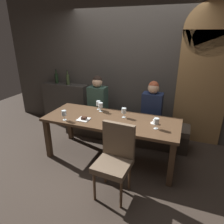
{
  "coord_description": "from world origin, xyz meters",
  "views": [
    {
      "loc": [
        1.09,
        -2.8,
        2.05
      ],
      "look_at": [
        -0.0,
        0.05,
        0.84
      ],
      "focal_mm": 32.19,
      "sensor_mm": 36.0,
      "label": 1
    }
  ],
  "objects_px": {
    "wine_glass_end_left": "(124,111)",
    "wine_glass_far_left": "(156,122)",
    "wine_glass_near_right": "(101,105)",
    "wine_glass_center_back": "(98,104)",
    "espresso_cup": "(155,122)",
    "dining_table": "(111,124)",
    "wine_glass_near_left": "(64,113)",
    "chair_near_side": "(115,156)",
    "diner_redhead": "(98,97)",
    "dessert_plate": "(84,119)",
    "banquette_bench": "(123,129)",
    "wine_bottle_dark_red": "(57,78)",
    "wine_bottle_pale_label": "(68,79)",
    "diner_bearded": "(152,104)"
  },
  "relations": [
    {
      "from": "wine_bottle_dark_red",
      "to": "dessert_plate",
      "type": "bearing_deg",
      "value": -42.39
    },
    {
      "from": "wine_glass_near_left",
      "to": "espresso_cup",
      "type": "xyz_separation_m",
      "value": [
        1.38,
        0.38,
        -0.09
      ]
    },
    {
      "from": "wine_glass_near_left",
      "to": "chair_near_side",
      "type": "bearing_deg",
      "value": -21.85
    },
    {
      "from": "chair_near_side",
      "to": "wine_glass_center_back",
      "type": "height_order",
      "value": "chair_near_side"
    },
    {
      "from": "wine_glass_end_left",
      "to": "dessert_plate",
      "type": "xyz_separation_m",
      "value": [
        -0.58,
        -0.32,
        -0.1
      ]
    },
    {
      "from": "dining_table",
      "to": "diner_redhead",
      "type": "bearing_deg",
      "value": 129.01
    },
    {
      "from": "chair_near_side",
      "to": "diner_redhead",
      "type": "height_order",
      "value": "diner_redhead"
    },
    {
      "from": "wine_glass_near_right",
      "to": "dessert_plate",
      "type": "relative_size",
      "value": 0.86
    },
    {
      "from": "chair_near_side",
      "to": "wine_glass_far_left",
      "type": "relative_size",
      "value": 5.98
    },
    {
      "from": "diner_bearded",
      "to": "wine_bottle_pale_label",
      "type": "relative_size",
      "value": 2.49
    },
    {
      "from": "dining_table",
      "to": "wine_glass_end_left",
      "type": "distance_m",
      "value": 0.3
    },
    {
      "from": "wine_bottle_pale_label",
      "to": "espresso_cup",
      "type": "distance_m",
      "value": 2.37
    },
    {
      "from": "wine_glass_end_left",
      "to": "wine_glass_center_back",
      "type": "bearing_deg",
      "value": 161.2
    },
    {
      "from": "wine_glass_center_back",
      "to": "chair_near_side",
      "type": "bearing_deg",
      "value": -55.86
    },
    {
      "from": "wine_glass_center_back",
      "to": "espresso_cup",
      "type": "height_order",
      "value": "wine_glass_center_back"
    },
    {
      "from": "banquette_bench",
      "to": "wine_glass_far_left",
      "type": "bearing_deg",
      "value": -47.17
    },
    {
      "from": "diner_redhead",
      "to": "diner_bearded",
      "type": "distance_m",
      "value": 1.09
    },
    {
      "from": "wine_bottle_dark_red",
      "to": "wine_glass_far_left",
      "type": "bearing_deg",
      "value": -24.75
    },
    {
      "from": "wine_glass_center_back",
      "to": "dessert_plate",
      "type": "bearing_deg",
      "value": -93.62
    },
    {
      "from": "diner_redhead",
      "to": "wine_glass_near_left",
      "type": "relative_size",
      "value": 5.06
    },
    {
      "from": "wine_bottle_pale_label",
      "to": "dessert_plate",
      "type": "relative_size",
      "value": 1.72
    },
    {
      "from": "wine_bottle_pale_label",
      "to": "diner_redhead",
      "type": "bearing_deg",
      "value": -21.52
    },
    {
      "from": "wine_bottle_dark_red",
      "to": "wine_glass_near_right",
      "type": "height_order",
      "value": "wine_bottle_dark_red"
    },
    {
      "from": "wine_glass_end_left",
      "to": "wine_glass_near_left",
      "type": "distance_m",
      "value": 0.97
    },
    {
      "from": "wine_glass_near_left",
      "to": "dessert_plate",
      "type": "xyz_separation_m",
      "value": [
        0.28,
        0.12,
        -0.1
      ]
    },
    {
      "from": "wine_glass_far_left",
      "to": "espresso_cup",
      "type": "bearing_deg",
      "value": 105.61
    },
    {
      "from": "dining_table",
      "to": "wine_glass_far_left",
      "type": "distance_m",
      "value": 0.78
    },
    {
      "from": "dining_table",
      "to": "chair_near_side",
      "type": "bearing_deg",
      "value": -65.02
    },
    {
      "from": "banquette_bench",
      "to": "diner_bearded",
      "type": "distance_m",
      "value": 0.81
    },
    {
      "from": "banquette_bench",
      "to": "wine_bottle_dark_red",
      "type": "relative_size",
      "value": 7.67
    },
    {
      "from": "diner_redhead",
      "to": "diner_bearded",
      "type": "relative_size",
      "value": 1.02
    },
    {
      "from": "banquette_bench",
      "to": "chair_near_side",
      "type": "bearing_deg",
      "value": -76.7
    },
    {
      "from": "banquette_bench",
      "to": "diner_redhead",
      "type": "bearing_deg",
      "value": -177.38
    },
    {
      "from": "wine_glass_near_right",
      "to": "banquette_bench",
      "type": "bearing_deg",
      "value": 57.69
    },
    {
      "from": "wine_bottle_dark_red",
      "to": "dessert_plate",
      "type": "height_order",
      "value": "wine_bottle_dark_red"
    },
    {
      "from": "wine_glass_end_left",
      "to": "wine_glass_far_left",
      "type": "distance_m",
      "value": 0.61
    },
    {
      "from": "dining_table",
      "to": "wine_glass_far_left",
      "type": "bearing_deg",
      "value": -7.9
    },
    {
      "from": "diner_redhead",
      "to": "wine_glass_end_left",
      "type": "bearing_deg",
      "value": -37.0
    },
    {
      "from": "wine_bottle_dark_red",
      "to": "espresso_cup",
      "type": "height_order",
      "value": "wine_bottle_dark_red"
    },
    {
      "from": "banquette_bench",
      "to": "wine_glass_center_back",
      "type": "relative_size",
      "value": 15.24
    },
    {
      "from": "wine_glass_end_left",
      "to": "wine_glass_near_right",
      "type": "relative_size",
      "value": 1.0
    },
    {
      "from": "wine_glass_near_right",
      "to": "dining_table",
      "type": "bearing_deg",
      "value": -39.79
    },
    {
      "from": "chair_near_side",
      "to": "wine_bottle_dark_red",
      "type": "bearing_deg",
      "value": 139.8
    },
    {
      "from": "diner_bearded",
      "to": "diner_redhead",
      "type": "bearing_deg",
      "value": -179.4
    },
    {
      "from": "banquette_bench",
      "to": "dessert_plate",
      "type": "relative_size",
      "value": 13.16
    },
    {
      "from": "wine_glass_near_right",
      "to": "wine_glass_center_back",
      "type": "distance_m",
      "value": 0.1
    },
    {
      "from": "wine_bottle_dark_red",
      "to": "dessert_plate",
      "type": "relative_size",
      "value": 1.72
    },
    {
      "from": "diner_redhead",
      "to": "wine_bottle_dark_red",
      "type": "distance_m",
      "value": 1.29
    },
    {
      "from": "dessert_plate",
      "to": "chair_near_side",
      "type": "bearing_deg",
      "value": -35.71
    },
    {
      "from": "wine_glass_near_right",
      "to": "espresso_cup",
      "type": "bearing_deg",
      "value": -9.92
    }
  ]
}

